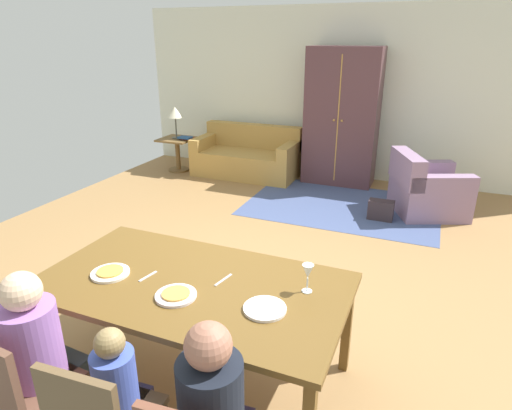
% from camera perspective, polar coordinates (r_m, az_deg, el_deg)
% --- Properties ---
extents(ground_plane, '(7.18, 6.39, 0.02)m').
position_cam_1_polar(ground_plane, '(4.71, 2.75, -6.98)').
color(ground_plane, olive).
extents(back_wall, '(7.18, 0.10, 2.70)m').
position_cam_1_polar(back_wall, '(7.34, 11.92, 14.03)').
color(back_wall, silver).
rests_on(back_wall, ground_plane).
extents(dining_table, '(1.98, 1.07, 0.76)m').
position_cam_1_polar(dining_table, '(2.86, -8.45, -11.09)').
color(dining_table, brown).
rests_on(dining_table, ground_plane).
extents(plate_near_man, '(0.25, 0.25, 0.02)m').
position_cam_1_polar(plate_near_man, '(3.03, -18.67, -8.51)').
color(plate_near_man, white).
rests_on(plate_near_man, dining_table).
extents(pizza_near_man, '(0.17, 0.17, 0.01)m').
position_cam_1_polar(pizza_near_man, '(3.03, -18.70, -8.26)').
color(pizza_near_man, gold).
rests_on(pizza_near_man, plate_near_man).
extents(plate_near_child, '(0.25, 0.25, 0.02)m').
position_cam_1_polar(plate_near_child, '(2.70, -10.51, -11.66)').
color(plate_near_child, silver).
rests_on(plate_near_child, dining_table).
extents(pizza_near_child, '(0.17, 0.17, 0.01)m').
position_cam_1_polar(pizza_near_child, '(2.69, -10.53, -11.39)').
color(pizza_near_child, gold).
rests_on(pizza_near_child, plate_near_child).
extents(plate_near_woman, '(0.25, 0.25, 0.02)m').
position_cam_1_polar(plate_near_woman, '(2.54, 1.17, -13.51)').
color(plate_near_woman, white).
rests_on(plate_near_woman, dining_table).
extents(wine_glass, '(0.07, 0.07, 0.19)m').
position_cam_1_polar(wine_glass, '(2.66, 6.85, -8.84)').
color(wine_glass, silver).
rests_on(wine_glass, dining_table).
extents(fork, '(0.05, 0.15, 0.01)m').
position_cam_1_polar(fork, '(2.94, -14.06, -9.11)').
color(fork, silver).
rests_on(fork, dining_table).
extents(knife, '(0.05, 0.17, 0.01)m').
position_cam_1_polar(knife, '(2.83, -4.33, -9.81)').
color(knife, silver).
rests_on(knife, dining_table).
extents(dining_chair_man, '(0.45, 0.45, 0.87)m').
position_cam_1_polar(dining_chair_man, '(2.78, -29.02, -20.36)').
color(dining_chair_man, brown).
rests_on(dining_chair_man, ground_plane).
extents(person_man, '(0.30, 0.41, 1.11)m').
position_cam_1_polar(person_man, '(2.84, -26.19, -18.26)').
color(person_man, '#334042').
rests_on(person_man, ground_plane).
extents(person_child, '(0.22, 0.29, 0.92)m').
position_cam_1_polar(person_child, '(2.57, -17.14, -23.86)').
color(person_child, '#34314B').
rests_on(person_child, ground_plane).
extents(area_rug, '(2.60, 1.80, 0.01)m').
position_cam_1_polar(area_rug, '(6.21, 11.27, -0.04)').
color(area_rug, '#43527E').
rests_on(area_rug, ground_plane).
extents(couch, '(1.74, 0.86, 0.82)m').
position_cam_1_polar(couch, '(7.43, -1.16, 6.32)').
color(couch, '#B78C44').
rests_on(couch, ground_plane).
extents(armchair, '(1.13, 1.12, 0.82)m').
position_cam_1_polar(armchair, '(6.19, 21.46, 1.86)').
color(armchair, gray).
rests_on(armchair, ground_plane).
extents(armoire, '(1.10, 0.59, 2.10)m').
position_cam_1_polar(armoire, '(7.00, 11.26, 11.26)').
color(armoire, '#553439').
rests_on(armoire, ground_plane).
extents(side_table, '(0.56, 0.56, 0.58)m').
position_cam_1_polar(side_table, '(7.75, -10.31, 7.19)').
color(side_table, brown).
rests_on(side_table, ground_plane).
extents(table_lamp, '(0.26, 0.26, 0.54)m').
position_cam_1_polar(table_lamp, '(7.63, -10.63, 11.79)').
color(table_lamp, '#4B4C42').
rests_on(table_lamp, side_table).
extents(book_lower, '(0.22, 0.16, 0.03)m').
position_cam_1_polar(book_lower, '(7.60, -9.06, 8.66)').
color(book_lower, '#A03730').
rests_on(book_lower, side_table).
extents(book_upper, '(0.22, 0.16, 0.03)m').
position_cam_1_polar(book_upper, '(7.55, -9.33, 8.78)').
color(book_upper, navy).
rests_on(book_upper, book_lower).
extents(handbag, '(0.32, 0.16, 0.26)m').
position_cam_1_polar(handbag, '(5.82, 16.13, -0.65)').
color(handbag, '#30262A').
rests_on(handbag, ground_plane).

